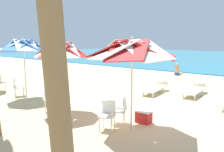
{
  "coord_description": "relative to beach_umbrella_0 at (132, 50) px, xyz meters",
  "views": [
    {
      "loc": [
        3.97,
        -8.13,
        2.67
      ],
      "look_at": [
        -2.65,
        0.33,
        1.0
      ],
      "focal_mm": 38.08,
      "sensor_mm": 36.0,
      "label": 1
    }
  ],
  "objects": [
    {
      "name": "ground_plane",
      "position": [
        -0.34,
        2.58,
        -2.37
      ],
      "size": [
        80.0,
        80.0,
        0.0
      ],
      "primitive_type": "plane",
      "color": "#D3B784"
    },
    {
      "name": "surf_foam",
      "position": [
        -0.34,
        12.3,
        -2.37
      ],
      "size": [
        80.0,
        0.7,
        0.01
      ],
      "primitive_type": "cube",
      "color": "white",
      "rests_on": "ground"
    },
    {
      "name": "beach_umbrella_0",
      "position": [
        0.0,
        0.0,
        0.0
      ],
      "size": [
        2.57,
        2.57,
        2.74
      ],
      "color": "silver",
      "rests_on": "ground"
    },
    {
      "name": "plastic_chair_0",
      "position": [
        -0.64,
        -0.3,
        -1.88
      ],
      "size": [
        0.58,
        0.6,
        0.87
      ],
      "color": "white",
      "rests_on": "ground"
    },
    {
      "name": "plastic_chair_1",
      "position": [
        -0.6,
        0.32,
        -1.88
      ],
      "size": [
        0.61,
        0.59,
        0.87
      ],
      "color": "white",
      "rests_on": "ground"
    },
    {
      "name": "beach_umbrella_1",
      "position": [
        -2.92,
        -0.07,
        -0.09
      ],
      "size": [
        1.94,
        1.94,
        2.69
      ],
      "color": "silver",
      "rests_on": "ground"
    },
    {
      "name": "plastic_chair_2",
      "position": [
        -3.37,
        -0.34,
        -1.88
      ],
      "size": [
        0.58,
        0.6,
        0.87
      ],
      "color": "white",
      "rests_on": "ground"
    },
    {
      "name": "plastic_chair_3",
      "position": [
        -3.65,
        0.17,
        -1.88
      ],
      "size": [
        0.52,
        0.5,
        0.87
      ],
      "color": "white",
      "rests_on": "ground"
    },
    {
      "name": "beach_umbrella_2",
      "position": [
        -5.83,
        0.28,
        0.02
      ],
      "size": [
        2.12,
        2.12,
        2.76
      ],
      "color": "silver",
      "rests_on": "ground"
    },
    {
      "name": "plastic_chair_4",
      "position": [
        -6.6,
        0.32,
        -1.88
      ],
      "size": [
        0.62,
        0.63,
        0.87
      ],
      "color": "white",
      "rests_on": "ground"
    },
    {
      "name": "sun_lounger_1",
      "position": [
        -0.11,
        5.63,
        -2.09
      ],
      "size": [
        0.76,
        2.18,
        0.62
      ],
      "color": "white",
      "rests_on": "ground"
    },
    {
      "name": "sun_lounger_2",
      "position": [
        -1.82,
        4.93,
        -2.09
      ],
      "size": [
        0.82,
        2.19,
        0.62
      ],
      "color": "white",
      "rests_on": "ground"
    },
    {
      "name": "cooler_box",
      "position": [
        -0.09,
        0.87,
        -2.17
      ],
      "size": [
        0.5,
        0.34,
        0.4
      ],
      "color": "red",
      "rests_on": "ground"
    },
    {
      "name": "beachgoer_seated",
      "position": [
        -3.35,
        11.37,
        -2.08
      ],
      "size": [
        0.3,
        0.93,
        0.92
      ],
      "color": "#2D4CA5",
      "rests_on": "ground"
    }
  ]
}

